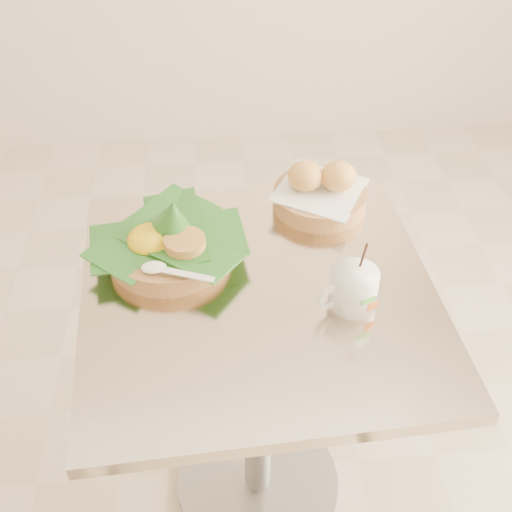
{
  "coord_description": "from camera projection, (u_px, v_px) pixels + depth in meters",
  "views": [
    {
      "loc": [
        0.08,
        -0.96,
        1.64
      ],
      "look_at": [
        0.16,
        -0.03,
        0.82
      ],
      "focal_mm": 45.0,
      "sensor_mm": 36.0,
      "label": 1
    }
  ],
  "objects": [
    {
      "name": "floor",
      "position": [
        200.0,
        472.0,
        1.8
      ],
      "size": [
        3.6,
        3.6,
        0.0
      ],
      "primitive_type": "plane",
      "color": "beige",
      "rests_on": "ground"
    },
    {
      "name": "bread_basket",
      "position": [
        320.0,
        191.0,
        1.46
      ],
      "size": [
        0.25,
        0.25,
        0.11
      ],
      "rotation": [
        0.0,
        0.0,
        0.28
      ],
      "color": "#B4824D",
      "rests_on": "cafe_table"
    },
    {
      "name": "rice_basket",
      "position": [
        168.0,
        241.0,
        1.32
      ],
      "size": [
        0.32,
        0.32,
        0.16
      ],
      "rotation": [
        0.0,
        0.0,
        -0.05
      ],
      "color": "#B4824D",
      "rests_on": "cafe_table"
    },
    {
      "name": "cafe_table",
      "position": [
        258.0,
        361.0,
        1.42
      ],
      "size": [
        0.74,
        0.74,
        0.75
      ],
      "rotation": [
        0.0,
        0.0,
        0.06
      ],
      "color": "gray",
      "rests_on": "floor"
    },
    {
      "name": "coffee_mug",
      "position": [
        352.0,
        288.0,
        1.22
      ],
      "size": [
        0.12,
        0.1,
        0.16
      ],
      "rotation": [
        0.0,
        0.0,
        0.43
      ],
      "color": "white",
      "rests_on": "cafe_table"
    }
  ]
}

